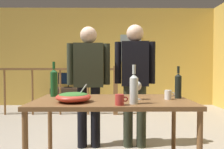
% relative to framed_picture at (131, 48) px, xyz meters
% --- Properties ---
extents(ground_plane, '(8.48, 8.48, 0.00)m').
position_rel_framed_picture_xyz_m(ground_plane, '(-0.73, -3.20, -1.63)').
color(ground_plane, '#9E9384').
extents(back_wall, '(6.29, 0.10, 2.76)m').
position_rel_framed_picture_xyz_m(back_wall, '(-0.73, 0.06, -0.25)').
color(back_wall, gold).
rests_on(back_wall, ground_plane).
extents(framed_picture, '(0.59, 0.03, 0.75)m').
position_rel_framed_picture_xyz_m(framed_picture, '(0.00, 0.00, 0.00)').
color(framed_picture, '#8599A0').
extents(stair_railing, '(3.25, 0.10, 1.12)m').
position_rel_framed_picture_xyz_m(stair_railing, '(-1.53, -1.20, -0.93)').
color(stair_railing, brown).
rests_on(stair_railing, ground_plane).
extents(tv_console, '(0.90, 0.40, 0.53)m').
position_rel_framed_picture_xyz_m(tv_console, '(-1.72, -0.29, -1.37)').
color(tv_console, '#38281E').
rests_on(tv_console, ground_plane).
extents(flat_screen_tv, '(0.53, 0.12, 0.41)m').
position_rel_framed_picture_xyz_m(flat_screen_tv, '(-1.72, -0.32, -0.86)').
color(flat_screen_tv, black).
rests_on(flat_screen_tv, tv_console).
extents(serving_table, '(1.58, 0.82, 0.76)m').
position_rel_framed_picture_xyz_m(serving_table, '(-0.56, -3.84, -0.94)').
color(serving_table, brown).
rests_on(serving_table, ground_plane).
extents(salad_bowl, '(0.34, 0.34, 0.17)m').
position_rel_framed_picture_xyz_m(salad_bowl, '(-0.94, -3.99, -0.82)').
color(salad_bowl, '#CC3D2D').
rests_on(salad_bowl, serving_table).
extents(wine_glass, '(0.09, 0.09, 0.19)m').
position_rel_framed_picture_xyz_m(wine_glass, '(-0.31, -3.85, -0.74)').
color(wine_glass, silver).
rests_on(wine_glass, serving_table).
extents(wine_bottle_clear, '(0.08, 0.08, 0.35)m').
position_rel_framed_picture_xyz_m(wine_bottle_clear, '(-0.37, -4.10, -0.73)').
color(wine_bottle_clear, silver).
rests_on(wine_bottle_clear, serving_table).
extents(wine_bottle_dark, '(0.07, 0.07, 0.34)m').
position_rel_framed_picture_xyz_m(wine_bottle_dark, '(0.14, -3.76, -0.74)').
color(wine_bottle_dark, black).
rests_on(wine_bottle_dark, serving_table).
extents(wine_bottle_green, '(0.08, 0.08, 0.39)m').
position_rel_framed_picture_xyz_m(wine_bottle_green, '(-1.22, -3.60, -0.71)').
color(wine_bottle_green, '#1E5628').
rests_on(wine_bottle_green, serving_table).
extents(mug_red, '(0.11, 0.08, 0.10)m').
position_rel_framed_picture_xyz_m(mug_red, '(-0.50, -4.16, -0.83)').
color(mug_red, '#B7332D').
rests_on(mug_red, serving_table).
extents(mug_white, '(0.11, 0.07, 0.10)m').
position_rel_framed_picture_xyz_m(mug_white, '(0.01, -3.84, -0.83)').
color(mug_white, white).
rests_on(mug_white, serving_table).
extents(person_standing_left, '(0.58, 0.25, 1.63)m').
position_rel_framed_picture_xyz_m(person_standing_left, '(-0.88, -3.14, -0.67)').
color(person_standing_left, black).
rests_on(person_standing_left, ground_plane).
extents(person_standing_right, '(0.55, 0.24, 1.66)m').
position_rel_framed_picture_xyz_m(person_standing_right, '(-0.25, -3.14, -0.66)').
color(person_standing_right, '#2D3323').
rests_on(person_standing_right, ground_plane).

